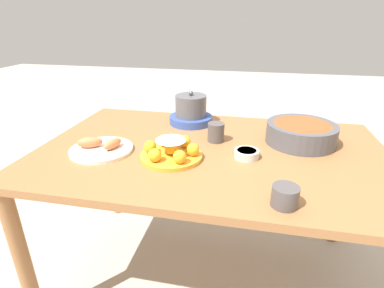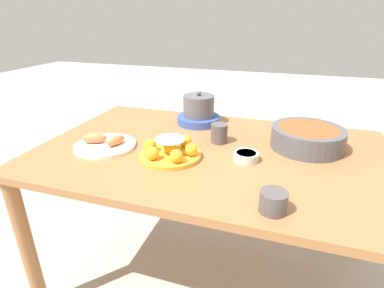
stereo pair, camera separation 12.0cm
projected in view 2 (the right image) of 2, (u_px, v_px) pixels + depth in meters
The scene contains 9 objects.
ground_plane at pixel (209, 275), 1.53m from camera, with size 12.00×12.00×0.00m, color #B2A899.
dining_table at pixel (212, 168), 1.28m from camera, with size 1.44×0.90×0.70m.
cake_plate at pixel (170, 150), 1.17m from camera, with size 0.24×0.24×0.08m.
serving_bowl at pixel (307, 137), 1.25m from camera, with size 0.30×0.30×0.09m.
sauce_bowl at pixel (246, 156), 1.15m from camera, with size 0.10×0.10×0.03m.
seafood_platter at pixel (105, 144), 1.27m from camera, with size 0.26×0.26×0.06m.
cup_near at pixel (273, 202), 0.84m from camera, with size 0.08×0.08×0.06m.
cup_far at pixel (219, 133), 1.30m from camera, with size 0.07×0.07×0.08m.
warming_pot at pixel (199, 112), 1.53m from camera, with size 0.22×0.22×0.17m.
Camera 2 is at (0.27, -1.11, 1.22)m, focal length 28.00 mm.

